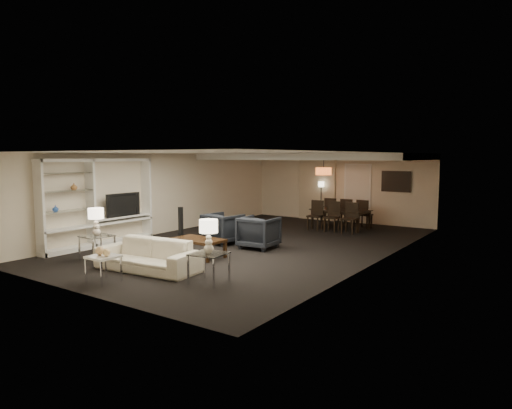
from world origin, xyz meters
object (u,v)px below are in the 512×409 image
object	(u,v)px
television	(121,204)
chair_nl	(315,215)
pendant_light	(324,171)
vase_blue	(55,208)
sofa	(147,255)
vase_amber	(74,187)
armchair_left	(223,228)
marble_table	(104,269)
chair_fl	(332,211)
coffee_table	(198,248)
side_table_left	(97,248)
floor_lamp	(321,201)
floor_speaker	(181,223)
chair_fm	(348,213)
armchair_right	(259,232)
table_lamp_left	(96,222)
chair_fr	(365,214)
chair_nr	(349,218)
chair_nm	(332,217)
side_table_right	(209,268)
dining_table	(340,219)
table_lamp_right	(209,236)

from	to	relation	value
television	chair_nl	xyz separation A→B (m)	(3.48, 5.02, -0.59)
pendant_light	vase_blue	distance (m)	8.23
sofa	vase_amber	world-z (taller)	vase_amber
sofa	armchair_left	size ratio (longest dim) A/B	2.45
marble_table	chair_fl	distance (m)	9.23
pendant_light	chair_fl	distance (m)	1.70
television	coffee_table	bearing A→B (deg)	-93.66
chair_nl	coffee_table	bearing A→B (deg)	-97.48
armchair_left	vase_blue	distance (m)	4.31
side_table_left	chair_fl	distance (m)	8.40
vase_amber	floor_lamp	bearing A→B (deg)	72.51
floor_speaker	chair_fm	world-z (taller)	chair_fm
vase_blue	side_table_left	bearing A→B (deg)	6.21
side_table_left	armchair_right	bearing A→B (deg)	55.12
sofa	chair_nl	xyz separation A→B (m)	(0.44, 6.82, 0.15)
table_lamp_left	chair_fr	xyz separation A→B (m)	(3.34, 8.12, -0.42)
sofa	chair_fl	xyz separation A→B (m)	(0.44, 8.12, 0.15)
coffee_table	chair_nr	distance (m)	5.47
chair_nm	chair_fl	distance (m)	1.43
pendant_light	chair_fm	size ratio (longest dim) A/B	0.54
armchair_left	side_table_right	world-z (taller)	armchair_left
floor_speaker	side_table_left	bearing A→B (deg)	-84.63
vase_amber	television	bearing A→B (deg)	88.79
dining_table	chair_fr	bearing A→B (deg)	50.28
sofa	dining_table	size ratio (longest dim) A/B	1.22
vase_blue	chair_fr	xyz separation A→B (m)	(4.71, 8.27, -0.65)
armchair_right	chair_fr	bearing A→B (deg)	-106.51
pendant_light	dining_table	bearing A→B (deg)	27.36
side_table_right	television	world-z (taller)	television
side_table_left	vase_blue	world-z (taller)	vase_blue
table_lamp_left	table_lamp_right	xyz separation A→B (m)	(3.40, 0.00, 0.00)
armchair_right	chair_nr	bearing A→B (deg)	-110.79
armchair_left	chair_nm	distance (m)	3.88
chair_nr	chair_fm	size ratio (longest dim) A/B	1.00
vase_blue	vase_amber	size ratio (longest dim) A/B	0.90
floor_lamp	coffee_table	bearing A→B (deg)	-86.94
vase_amber	chair_fl	distance (m)	8.58
coffee_table	vase_amber	xyz separation A→B (m)	(-3.08, -1.22, 1.42)
table_lamp_right	chair_fr	distance (m)	8.13
television	chair_nm	bearing A→B (deg)	-39.12
chair_fl	chair_nm	bearing A→B (deg)	110.32
coffee_table	table_lamp_left	world-z (taller)	table_lamp_left
vase_blue	floor_speaker	size ratio (longest dim) A/B	0.16
side_table_right	vase_amber	world-z (taller)	vase_amber
side_table_right	dining_table	bearing A→B (deg)	95.08
vase_blue	chair_nl	xyz separation A→B (m)	(3.51, 6.97, -0.65)
armchair_left	chair_nl	distance (m)	3.67
side_table_right	vase_blue	size ratio (longest dim) A/B	4.00
coffee_table	chair_fm	size ratio (longest dim) A/B	1.29
armchair_left	side_table_right	distance (m)	4.02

